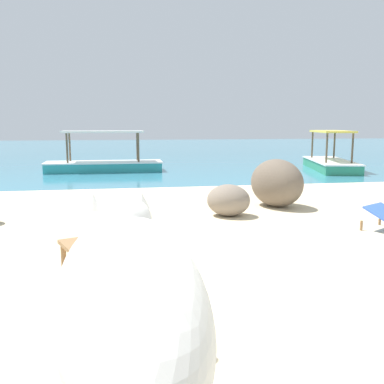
# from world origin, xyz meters

# --- Properties ---
(sand_beach) EXTENTS (18.00, 14.00, 0.04)m
(sand_beach) POSITION_xyz_m (0.00, 0.00, 0.02)
(sand_beach) COLOR beige
(sand_beach) RESTS_ON ground
(water_surface) EXTENTS (60.00, 36.00, 0.03)m
(water_surface) POSITION_xyz_m (0.00, 22.00, 0.00)
(water_surface) COLOR teal
(water_surface) RESTS_ON ground
(cow) EXTENTS (0.65, 2.00, 1.13)m
(cow) POSITION_xyz_m (-1.43, -1.18, 0.78)
(cow) COLOR silver
(cow) RESTS_ON sand_beach
(low_bench_table) EXTENTS (0.87, 0.69, 0.41)m
(low_bench_table) POSITION_xyz_m (-1.59, 0.99, 0.38)
(low_bench_table) COLOR olive
(low_bench_table) RESTS_ON sand_beach
(bottle) EXTENTS (0.07, 0.07, 0.30)m
(bottle) POSITION_xyz_m (-1.59, 1.00, 0.57)
(bottle) COLOR #A3C6D1
(bottle) RESTS_ON low_bench_table
(shore_rock_large) EXTENTS (1.12, 1.29, 0.85)m
(shore_rock_large) POSITION_xyz_m (1.33, 4.29, 0.47)
(shore_rock_large) COLOR #6B5B4C
(shore_rock_large) RESTS_ON sand_beach
(shore_rock_flat) EXTENTS (0.89, 0.85, 0.51)m
(shore_rock_flat) POSITION_xyz_m (0.28, 3.65, 0.30)
(shore_rock_flat) COLOR gray
(shore_rock_flat) RESTS_ON sand_beach
(boat_teal) EXTENTS (3.67, 1.16, 1.29)m
(boat_teal) POSITION_xyz_m (-1.87, 11.01, 0.29)
(boat_teal) COLOR teal
(boat_teal) RESTS_ON water_surface
(boat_green) EXTENTS (2.01, 3.84, 1.29)m
(boat_green) POSITION_xyz_m (5.51, 10.28, 0.29)
(boat_green) COLOR #338E66
(boat_green) RESTS_ON water_surface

